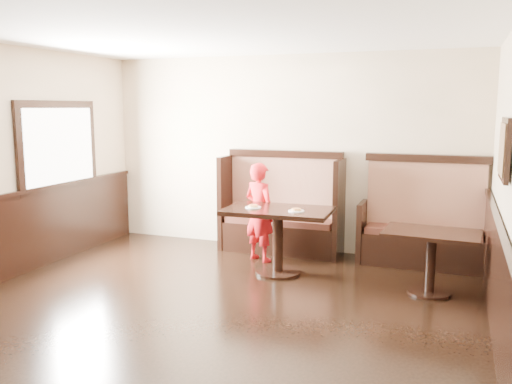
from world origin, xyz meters
The scene contains 9 objects.
ground centered at (0.00, 0.00, 0.00)m, with size 7.00×7.00×0.00m, color black.
room_shell centered at (-0.30, 0.28, 0.67)m, with size 7.00×7.00×7.00m.
booth_main centered at (0.00, 3.30, 0.53)m, with size 1.75×0.72×1.45m.
booth_neighbor centered at (1.95, 3.29, 0.48)m, with size 1.65×0.72×1.45m.
table_main centered at (0.29, 2.24, 0.63)m, with size 1.33×0.86×0.83m.
table_neighbor centered at (2.10, 2.13, 0.53)m, with size 1.06×0.73×0.71m.
child centered at (-0.13, 2.72, 0.67)m, with size 0.49×0.32×1.34m, color red.
pizza_plate_left centered at (-0.02, 2.19, 0.84)m, with size 0.20×0.20×0.04m.
pizza_plate_right centered at (0.55, 2.15, 0.84)m, with size 0.20×0.20×0.04m.
Camera 1 is at (2.33, -3.99, 2.06)m, focal length 38.00 mm.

